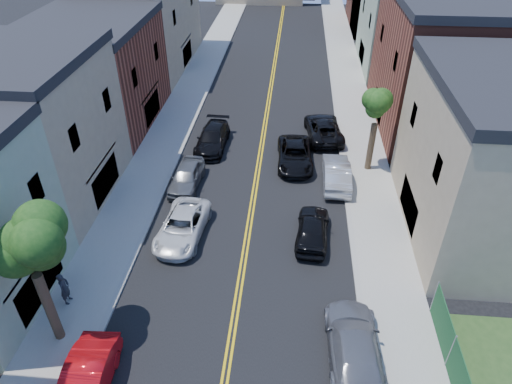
% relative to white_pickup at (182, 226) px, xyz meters
% --- Properties ---
extents(sidewalk_left, '(3.20, 100.00, 0.15)m').
position_rel_white_pickup_xyz_m(sidewalk_left, '(-4.10, 18.38, -0.65)').
color(sidewalk_left, gray).
rests_on(sidewalk_left, ground).
extents(sidewalk_right, '(3.20, 100.00, 0.15)m').
position_rel_white_pickup_xyz_m(sidewalk_right, '(11.70, 18.38, -0.65)').
color(sidewalk_right, gray).
rests_on(sidewalk_right, ground).
extents(curb_left, '(0.30, 100.00, 0.15)m').
position_rel_white_pickup_xyz_m(curb_left, '(-2.35, 18.38, -0.65)').
color(curb_left, gray).
rests_on(curb_left, ground).
extents(curb_right, '(0.30, 100.00, 0.15)m').
position_rel_white_pickup_xyz_m(curb_right, '(9.95, 18.38, -0.65)').
color(curb_right, gray).
rests_on(curb_right, ground).
extents(bldg_left_tan_near, '(9.00, 10.00, 9.00)m').
position_rel_white_pickup_xyz_m(bldg_left_tan_near, '(-10.20, 3.38, 3.77)').
color(bldg_left_tan_near, '#998466').
rests_on(bldg_left_tan_near, ground).
extents(bldg_left_brick, '(9.00, 12.00, 8.00)m').
position_rel_white_pickup_xyz_m(bldg_left_brick, '(-10.20, 14.38, 3.27)').
color(bldg_left_brick, brown).
rests_on(bldg_left_brick, ground).
extents(bldg_left_tan_far, '(9.00, 16.00, 9.50)m').
position_rel_white_pickup_xyz_m(bldg_left_tan_far, '(-10.20, 28.38, 4.02)').
color(bldg_left_tan_far, '#998466').
rests_on(bldg_left_tan_far, ground).
extents(bldg_right_tan, '(9.00, 12.00, 9.00)m').
position_rel_white_pickup_xyz_m(bldg_right_tan, '(17.80, 2.38, 3.77)').
color(bldg_right_tan, '#998466').
rests_on(bldg_right_tan, ground).
extents(bldg_right_brick, '(9.00, 14.00, 10.00)m').
position_rel_white_pickup_xyz_m(bldg_right_brick, '(17.80, 16.38, 4.27)').
color(bldg_right_brick, brown).
rests_on(bldg_right_brick, ground).
extents(bldg_right_palegrn, '(9.00, 12.00, 8.50)m').
position_rel_white_pickup_xyz_m(bldg_right_palegrn, '(17.80, 30.38, 3.52)').
color(bldg_right_palegrn, gray).
rests_on(bldg_right_palegrn, ground).
extents(tree_left_mid, '(5.20, 5.20, 9.29)m').
position_rel_white_pickup_xyz_m(tree_left_mid, '(-4.08, -7.61, 5.86)').
color(tree_left_mid, '#3A2A1D').
rests_on(tree_left_mid, sidewalk_left).
extents(tree_right_far, '(4.40, 4.40, 8.03)m').
position_rel_white_pickup_xyz_m(tree_right_far, '(11.72, 8.39, 5.03)').
color(tree_right_far, '#3A2A1D').
rests_on(tree_right_far, sidewalk_right).
extents(white_pickup, '(2.83, 5.42, 1.46)m').
position_rel_white_pickup_xyz_m(white_pickup, '(0.00, 0.00, 0.00)').
color(white_pickup, silver).
rests_on(white_pickup, ground).
extents(grey_car_left, '(2.03, 4.62, 1.55)m').
position_rel_white_pickup_xyz_m(grey_car_left, '(-0.86, 5.19, 0.05)').
color(grey_car_left, '#525559').
rests_on(grey_car_left, ground).
extents(black_car_left, '(2.35, 5.41, 1.55)m').
position_rel_white_pickup_xyz_m(black_car_left, '(0.00, 10.66, 0.05)').
color(black_car_left, black).
rests_on(black_car_left, ground).
extents(grey_car_right, '(2.51, 5.77, 1.65)m').
position_rel_white_pickup_xyz_m(grey_car_right, '(9.30, -7.50, 0.10)').
color(grey_car_right, slate).
rests_on(grey_car_right, ground).
extents(black_car_right, '(2.17, 4.67, 1.55)m').
position_rel_white_pickup_xyz_m(black_car_right, '(7.60, 0.41, 0.05)').
color(black_car_right, black).
rests_on(black_car_right, ground).
extents(silver_car_right, '(1.76, 5.03, 1.66)m').
position_rel_white_pickup_xyz_m(silver_car_right, '(9.30, 6.44, 0.10)').
color(silver_car_right, '#AAADB2').
rests_on(silver_car_right, ground).
extents(dark_car_right_far, '(3.32, 5.99, 1.59)m').
position_rel_white_pickup_xyz_m(dark_car_right_far, '(8.65, 13.07, 0.06)').
color(dark_car_right_far, black).
rests_on(dark_car_right_far, ground).
extents(black_suv_lane, '(2.77, 5.53, 1.50)m').
position_rel_white_pickup_xyz_m(black_suv_lane, '(6.43, 8.74, 0.02)').
color(black_suv_lane, black).
rests_on(black_suv_lane, ground).
extents(pedestrian_left, '(0.45, 0.68, 1.83)m').
position_rel_white_pickup_xyz_m(pedestrian_left, '(-4.58, -5.58, 0.34)').
color(pedestrian_left, '#24242B').
rests_on(pedestrian_left, sidewalk_left).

